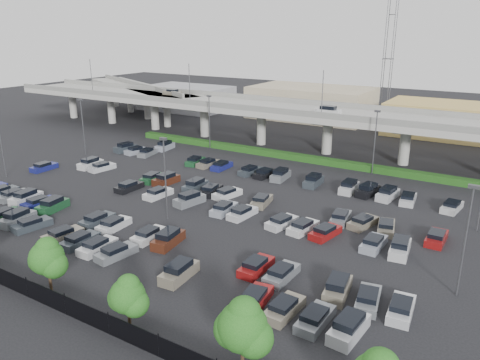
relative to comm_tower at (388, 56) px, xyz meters
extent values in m
plane|color=black|center=(-4.00, -74.00, -15.61)|extent=(280.00, 280.00, 0.00)
cube|color=#979890|center=(-4.00, -42.00, -8.36)|extent=(150.00, 13.00, 1.10)
cube|color=slate|center=(-4.00, -48.25, -7.31)|extent=(150.00, 0.50, 1.00)
cube|color=slate|center=(-4.00, -35.75, -7.31)|extent=(150.00, 0.50, 1.00)
cylinder|color=#979890|center=(-69.00, -42.00, -12.26)|extent=(1.80, 1.80, 6.70)
cube|color=slate|center=(-69.00, -42.00, -9.11)|extent=(2.60, 9.75, 0.50)
cylinder|color=#979890|center=(-55.00, -42.00, -12.26)|extent=(1.80, 1.80, 6.70)
cube|color=slate|center=(-55.00, -42.00, -9.11)|extent=(2.60, 9.75, 0.50)
cylinder|color=#979890|center=(-41.00, -42.00, -12.26)|extent=(1.80, 1.80, 6.70)
cube|color=slate|center=(-41.00, -42.00, -9.11)|extent=(2.60, 9.75, 0.50)
cylinder|color=#979890|center=(-27.00, -42.00, -12.26)|extent=(1.80, 1.80, 6.70)
cube|color=slate|center=(-27.00, -42.00, -9.11)|extent=(2.60, 9.75, 0.50)
cylinder|color=#979890|center=(-13.00, -42.00, -12.26)|extent=(1.80, 1.80, 6.70)
cube|color=slate|center=(-13.00, -42.00, -9.11)|extent=(2.60, 9.75, 0.50)
cylinder|color=#979890|center=(1.00, -42.00, -12.26)|extent=(1.80, 1.80, 6.70)
cube|color=slate|center=(1.00, -42.00, -9.11)|extent=(2.60, 9.75, 0.50)
cylinder|color=#979890|center=(15.00, -42.00, -12.26)|extent=(1.80, 1.80, 6.70)
cube|color=slate|center=(15.00, -42.00, -9.11)|extent=(2.60, 9.75, 0.50)
cube|color=#736B5A|center=(-38.00, -39.00, -7.40)|extent=(4.40, 1.82, 0.82)
cube|color=black|center=(-38.00, -39.00, -6.77)|extent=(2.30, 1.60, 0.50)
cube|color=silver|center=(2.00, -45.00, -7.29)|extent=(4.40, 1.82, 1.05)
cube|color=black|center=(2.00, -45.00, -6.47)|extent=(2.60, 1.60, 0.65)
cylinder|color=#45454A|center=(-54.00, -48.10, -3.81)|extent=(0.14, 0.14, 8.00)
cylinder|color=#45454A|center=(-26.00, -48.10, -3.81)|extent=(0.14, 0.14, 8.00)
cylinder|color=#45454A|center=(2.00, -48.10, -3.81)|extent=(0.14, 0.14, 8.00)
cube|color=#979890|center=(-56.00, -31.00, -8.36)|extent=(50.93, 30.13, 1.10)
cube|color=slate|center=(-56.00, -31.00, -7.31)|extent=(47.34, 22.43, 1.00)
cylinder|color=#979890|center=(-73.22, -22.97, -12.26)|extent=(1.60, 1.60, 6.70)
cylinder|color=#979890|center=(-62.34, -28.04, -12.26)|extent=(1.60, 1.60, 6.70)
cylinder|color=#979890|center=(-51.47, -33.11, -12.26)|extent=(1.60, 1.60, 6.70)
cylinder|color=#979890|center=(-40.59, -38.18, -12.26)|extent=(1.60, 1.60, 6.70)
cube|color=#193E12|center=(-4.00, -49.00, -15.06)|extent=(66.00, 1.60, 1.10)
cube|color=black|center=(-4.00, -102.00, -14.71)|extent=(70.00, 0.06, 1.80)
cylinder|color=black|center=(-3.00, -102.00, -14.61)|extent=(0.10, 0.10, 2.00)
cylinder|color=black|center=(2.00, -102.00, -14.61)|extent=(0.10, 0.10, 2.00)
cylinder|color=black|center=(7.00, -102.00, -14.61)|extent=(0.10, 0.10, 2.00)
cylinder|color=black|center=(12.00, -102.00, -14.61)|extent=(0.10, 0.10, 2.00)
cylinder|color=#332316|center=(-2.00, -100.39, -14.63)|extent=(0.26, 0.26, 1.97)
sphere|color=#1A4E14|center=(-2.00, -100.39, -12.22)|extent=(3.07, 3.07, 3.07)
sphere|color=#1A4E14|center=(-1.29, -100.29, -12.76)|extent=(2.41, 2.41, 2.41)
sphere|color=#1A4E14|center=(-2.60, -100.47, -12.55)|extent=(2.41, 2.41, 2.41)
sphere|color=#1A4E14|center=(-1.96, -100.27, -11.34)|extent=(2.08, 2.08, 2.08)
cylinder|color=#332316|center=(8.00, -100.82, -14.71)|extent=(0.26, 0.26, 1.80)
sphere|color=#1A4E14|center=(8.00, -100.82, -12.52)|extent=(2.79, 2.79, 2.79)
sphere|color=#1A4E14|center=(8.65, -100.72, -13.02)|extent=(2.19, 2.19, 2.19)
sphere|color=#1A4E14|center=(7.45, -100.90, -12.82)|extent=(2.19, 2.19, 2.19)
sphere|color=#1A4E14|center=(8.04, -100.70, -11.72)|extent=(1.89, 1.89, 1.89)
sphere|color=#1A4E14|center=(18.00, -100.38, -11.81)|extent=(3.43, 3.43, 3.43)
sphere|color=#1A4E14|center=(18.80, -100.28, -12.43)|extent=(2.70, 2.70, 2.70)
sphere|color=#1A4E14|center=(17.33, -100.46, -12.18)|extent=(2.70, 2.70, 2.70)
sphere|color=#1A4E14|center=(18.04, -100.26, -10.83)|extent=(2.33, 2.33, 2.33)
cube|color=#1A4927|center=(-21.25, -92.50, -15.20)|extent=(2.22, 4.55, 0.82)
cube|color=black|center=(-21.25, -92.70, -14.57)|extent=(1.81, 2.44, 0.50)
cube|color=slate|center=(-18.50, -92.50, -15.09)|extent=(2.36, 4.59, 1.05)
cube|color=black|center=(-18.50, -92.50, -14.27)|extent=(1.92, 2.78, 0.65)
cube|color=#2F373D|center=(-15.75, -92.50, -15.20)|extent=(2.48, 4.63, 0.82)
cube|color=black|center=(-15.75, -92.70, -14.57)|extent=(1.94, 2.52, 0.50)
cube|color=#736B5A|center=(-10.25, -92.50, -15.20)|extent=(2.37, 4.60, 0.82)
cube|color=black|center=(-10.25, -92.70, -14.57)|extent=(1.89, 2.49, 0.50)
cube|color=#2F373D|center=(-7.50, -92.50, -15.20)|extent=(1.86, 4.42, 0.82)
cube|color=black|center=(-7.50, -92.70, -14.57)|extent=(1.62, 2.32, 0.50)
cube|color=silver|center=(-4.75, -92.50, -15.20)|extent=(1.94, 4.45, 0.82)
cube|color=black|center=(-4.75, -92.70, -14.57)|extent=(1.66, 2.34, 0.50)
cube|color=slate|center=(-2.00, -92.50, -15.20)|extent=(2.44, 4.62, 0.82)
cube|color=black|center=(-2.00, -92.70, -14.57)|extent=(1.92, 2.51, 0.50)
cube|color=#736B5A|center=(6.25, -92.50, -15.09)|extent=(2.11, 4.51, 1.05)
cube|color=black|center=(6.25, -92.50, -14.27)|extent=(1.77, 2.70, 0.65)
cube|color=maroon|center=(14.50, -92.50, -15.20)|extent=(2.37, 4.60, 0.82)
cube|color=black|center=(14.50, -92.70, -14.57)|extent=(1.88, 2.49, 0.50)
cube|color=#736B5A|center=(17.25, -92.50, -15.20)|extent=(2.06, 4.50, 0.82)
cube|color=black|center=(17.25, -92.70, -14.57)|extent=(1.73, 2.39, 0.50)
cube|color=slate|center=(20.00, -92.50, -15.20)|extent=(1.93, 4.44, 0.82)
cube|color=black|center=(20.00, -92.70, -14.57)|extent=(1.66, 2.34, 0.50)
cube|color=silver|center=(22.75, -92.50, -15.09)|extent=(2.19, 4.54, 1.05)
cube|color=black|center=(22.75, -92.50, -14.27)|extent=(1.82, 2.73, 0.65)
cube|color=#2F373D|center=(-29.50, -87.50, -15.20)|extent=(1.94, 4.45, 0.82)
cube|color=black|center=(-29.50, -87.70, -14.57)|extent=(1.66, 2.34, 0.50)
cube|color=slate|center=(-26.75, -87.50, -15.20)|extent=(1.85, 4.41, 0.82)
cube|color=black|center=(-26.75, -87.70, -14.57)|extent=(1.62, 2.31, 0.50)
cube|color=silver|center=(-24.00, -87.50, -15.09)|extent=(2.26, 4.56, 1.05)
cube|color=black|center=(-24.00, -87.50, -14.27)|extent=(1.86, 2.75, 0.65)
cube|color=navy|center=(-21.25, -87.50, -15.20)|extent=(2.15, 4.53, 0.82)
cube|color=black|center=(-21.25, -87.70, -14.57)|extent=(1.77, 2.42, 0.50)
cube|color=#1A4927|center=(-18.50, -87.50, -15.09)|extent=(2.55, 4.65, 1.05)
cube|color=black|center=(-18.50, -87.50, -14.27)|extent=(2.03, 2.84, 0.65)
cube|color=#2F373D|center=(-10.25, -87.50, -15.20)|extent=(1.85, 4.41, 0.82)
cube|color=black|center=(-10.25, -87.70, -14.57)|extent=(1.62, 2.31, 0.50)
cube|color=silver|center=(-7.50, -87.50, -15.20)|extent=(2.11, 4.51, 0.82)
cube|color=black|center=(-7.50, -87.70, -14.57)|extent=(1.75, 2.40, 0.50)
cube|color=silver|center=(-2.00, -87.50, -15.20)|extent=(1.97, 4.46, 0.82)
cube|color=black|center=(-2.00, -87.70, -14.57)|extent=(1.68, 2.35, 0.50)
cube|color=#482013|center=(0.75, -87.50, -15.09)|extent=(2.39, 4.60, 1.05)
cube|color=black|center=(0.75, -87.50, -14.27)|extent=(1.94, 2.79, 0.65)
cube|color=maroon|center=(11.75, -87.50, -15.20)|extent=(1.86, 4.42, 0.82)
cube|color=black|center=(11.75, -87.70, -14.57)|extent=(1.62, 2.32, 0.50)
cube|color=slate|center=(14.50, -87.50, -15.20)|extent=(1.96, 4.46, 0.82)
cube|color=black|center=(14.50, -87.70, -14.57)|extent=(1.68, 2.35, 0.50)
cube|color=#736B5A|center=(20.00, -87.50, -15.09)|extent=(2.39, 4.60, 1.05)
cube|color=black|center=(20.00, -87.50, -14.27)|extent=(1.93, 2.79, 0.65)
cube|color=slate|center=(22.75, -87.50, -15.20)|extent=(2.54, 4.64, 0.82)
cube|color=black|center=(22.75, -87.70, -14.57)|extent=(1.97, 2.54, 0.50)
cube|color=silver|center=(25.50, -87.50, -15.20)|extent=(2.19, 4.54, 0.82)
cube|color=black|center=(25.50, -87.70, -14.57)|extent=(1.79, 2.43, 0.50)
cube|color=navy|center=(-35.00, -76.50, -15.20)|extent=(1.96, 4.46, 0.82)
cube|color=black|center=(-35.00, -76.70, -14.57)|extent=(1.68, 2.35, 0.50)
cube|color=black|center=(-15.75, -76.50, -15.20)|extent=(1.90, 4.43, 0.82)
cube|color=black|center=(-15.75, -76.70, -14.57)|extent=(1.64, 2.33, 0.50)
cube|color=silver|center=(-10.25, -76.50, -15.20)|extent=(2.13, 4.52, 0.82)
cube|color=black|center=(-10.25, -76.70, -14.57)|extent=(1.76, 2.41, 0.50)
cube|color=slate|center=(-4.75, -76.50, -15.09)|extent=(2.66, 4.67, 1.05)
cube|color=black|center=(-4.75, -76.50, -14.27)|extent=(2.09, 2.87, 0.65)
cube|color=#8B919F|center=(0.75, -76.50, -15.20)|extent=(2.08, 4.50, 0.82)
cube|color=black|center=(0.75, -76.70, -14.57)|extent=(1.74, 2.39, 0.50)
cube|color=silver|center=(3.50, -76.50, -15.20)|extent=(2.23, 4.55, 0.82)
cube|color=black|center=(3.50, -76.70, -14.57)|extent=(1.82, 2.44, 0.50)
cube|color=silver|center=(9.00, -76.50, -15.20)|extent=(2.69, 4.68, 0.82)
cube|color=black|center=(9.00, -76.70, -14.57)|extent=(2.04, 2.58, 0.50)
cube|color=silver|center=(11.75, -76.50, -15.20)|extent=(2.46, 4.62, 0.82)
cube|color=black|center=(11.75, -76.70, -14.57)|extent=(1.93, 2.51, 0.50)
cube|color=maroon|center=(14.50, -76.50, -15.20)|extent=(2.59, 4.66, 0.82)
cube|color=black|center=(14.50, -76.70, -14.57)|extent=(1.99, 2.55, 0.50)
cube|color=#8B919F|center=(20.00, -76.50, -15.20)|extent=(1.95, 4.45, 0.82)
cube|color=black|center=(20.00, -76.70, -14.57)|extent=(1.67, 2.35, 0.50)
cube|color=silver|center=(22.75, -76.50, -15.09)|extent=(2.30, 4.58, 1.05)
cube|color=black|center=(22.75, -76.50, -14.27)|extent=(1.88, 2.76, 0.65)
cube|color=silver|center=(-29.50, -71.50, -15.09)|extent=(1.99, 4.47, 1.05)
cube|color=black|center=(-29.50, -71.50, -14.27)|extent=(1.70, 2.66, 0.65)
cube|color=silver|center=(-26.75, -71.50, -15.20)|extent=(2.47, 4.63, 0.82)
cube|color=black|center=(-26.75, -71.70, -14.57)|extent=(1.93, 2.52, 0.50)
cube|color=#1A4927|center=(-15.75, -71.50, -15.20)|extent=(2.34, 4.59, 0.82)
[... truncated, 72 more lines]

